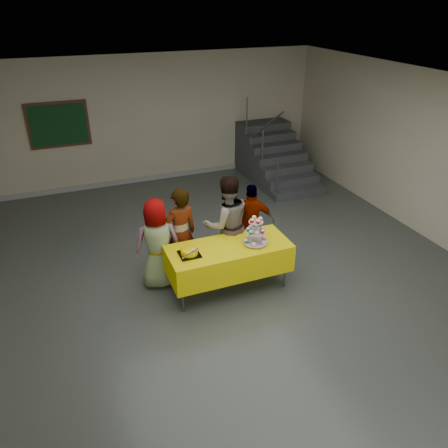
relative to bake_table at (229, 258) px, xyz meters
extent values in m
plane|color=#4C514C|center=(0.14, -0.06, -0.56)|extent=(10.00, 10.00, 0.00)
cube|color=beige|center=(0.14, 4.94, 0.94)|extent=(8.00, 0.04, 3.00)
cube|color=silver|center=(0.14, -0.06, 2.44)|extent=(8.00, 10.00, 0.04)
cube|color=#999999|center=(0.14, 4.92, -0.50)|extent=(7.90, 0.03, 0.12)
cylinder|color=#595960|center=(-0.84, -0.29, -0.19)|extent=(0.04, 0.04, 0.73)
cylinder|color=#595960|center=(0.84, -0.29, -0.19)|extent=(0.04, 0.04, 0.73)
cylinder|color=#595960|center=(-0.84, 0.29, -0.19)|extent=(0.04, 0.04, 0.73)
cylinder|color=#595960|center=(0.84, 0.29, -0.19)|extent=(0.04, 0.04, 0.73)
cube|color=#595960|center=(0.00, 0.00, 0.18)|extent=(1.80, 0.70, 0.02)
cube|color=yellow|center=(0.00, 0.00, -0.01)|extent=(1.88, 0.78, 0.44)
cylinder|color=silver|center=(0.40, -0.07, 0.22)|extent=(0.18, 0.18, 0.01)
cylinder|color=silver|center=(0.40, -0.07, 0.42)|extent=(0.02, 0.02, 0.42)
cylinder|color=silver|center=(0.40, -0.07, 0.24)|extent=(0.38, 0.38, 0.01)
cylinder|color=silver|center=(0.40, -0.07, 0.41)|extent=(0.30, 0.30, 0.01)
cylinder|color=silver|center=(0.40, -0.07, 0.58)|extent=(0.22, 0.22, 0.01)
cube|color=black|center=(-0.63, -0.01, 0.22)|extent=(0.30, 0.30, 0.02)
cylinder|color=#FFCB00|center=(-0.63, -0.01, 0.27)|extent=(0.25, 0.25, 0.07)
ellipsoid|color=#FFCB00|center=(-0.63, -0.01, 0.30)|extent=(0.25, 0.25, 0.05)
ellipsoid|color=white|center=(-0.59, -0.05, 0.32)|extent=(0.08, 0.08, 0.02)
cube|color=silver|center=(-0.65, -0.14, 0.32)|extent=(0.30, 0.16, 0.04)
imported|color=slate|center=(-0.98, 0.52, 0.18)|extent=(0.77, 0.54, 1.48)
imported|color=slate|center=(-0.58, 0.59, 0.23)|extent=(0.63, 0.48, 1.57)
imported|color=slate|center=(0.19, 0.56, 0.28)|extent=(0.83, 0.66, 1.67)
imported|color=slate|center=(0.75, 0.79, 0.11)|extent=(0.85, 0.58, 1.34)
cube|color=#424447|center=(2.84, 2.69, -0.47)|extent=(1.30, 0.30, 0.18)
cube|color=#424447|center=(2.84, 2.99, -0.38)|extent=(1.30, 0.30, 0.36)
cube|color=#424447|center=(2.84, 3.29, -0.29)|extent=(1.30, 0.30, 0.54)
cube|color=#424447|center=(2.84, 3.59, -0.20)|extent=(1.30, 0.30, 0.72)
cube|color=#424447|center=(2.84, 3.89, -0.11)|extent=(1.30, 0.30, 0.90)
cube|color=#424447|center=(2.84, 4.19, -0.02)|extent=(1.30, 0.30, 1.08)
cube|color=#424447|center=(2.84, 4.49, 0.07)|extent=(1.30, 0.30, 1.26)
cube|color=#424447|center=(2.84, 4.79, 0.07)|extent=(1.30, 0.30, 1.26)
cylinder|color=#595960|center=(2.24, 2.64, -0.11)|extent=(0.04, 0.04, 0.90)
cylinder|color=#595960|center=(2.24, 3.44, 0.43)|extent=(0.04, 0.04, 0.90)
cylinder|color=#595960|center=(2.24, 4.34, 0.97)|extent=(0.04, 0.04, 0.90)
cylinder|color=#595960|center=(2.24, 3.49, 0.88)|extent=(0.04, 1.85, 1.20)
cube|color=#472B16|center=(-2.04, 4.91, 1.04)|extent=(1.30, 0.04, 1.00)
cube|color=#14411C|center=(-2.04, 4.88, 1.04)|extent=(1.18, 0.02, 0.88)
camera|label=1|loc=(-2.16, -5.25, 3.59)|focal=35.00mm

